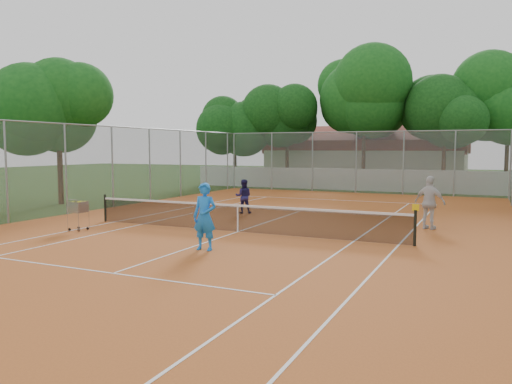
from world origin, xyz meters
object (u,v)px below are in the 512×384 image
at_px(player_near, 205,217).
at_px(ball_hopper, 78,215).
at_px(clubhouse, 366,157).
at_px(player_far_right, 430,203).
at_px(tennis_net, 238,218).
at_px(player_far_left, 244,196).

distance_m(player_near, ball_hopper, 5.90).
xyz_separation_m(clubhouse, player_far_right, (7.99, -25.56, -1.22)).
xyz_separation_m(player_near, player_far_right, (5.43, 6.60, -0.00)).
xyz_separation_m(tennis_net, player_far_right, (5.99, 3.44, 0.47)).
bearing_deg(ball_hopper, player_far_left, 87.63).
relative_size(clubhouse, player_far_left, 10.76).
bearing_deg(clubhouse, player_near, -85.46).
relative_size(clubhouse, player_near, 8.48).
relative_size(player_far_right, ball_hopper, 1.69).
relative_size(tennis_net, player_far_right, 6.16).
height_order(player_far_left, player_far_right, player_far_right).
bearing_deg(tennis_net, ball_hopper, -157.75).
xyz_separation_m(clubhouse, player_far_left, (-0.06, -24.41, -1.42)).
height_order(clubhouse, player_far_right, clubhouse).
bearing_deg(player_near, player_far_left, 105.61).
distance_m(player_far_left, player_far_right, 8.13).
bearing_deg(clubhouse, ball_hopper, -95.94).
xyz_separation_m(tennis_net, clubhouse, (-2.00, 29.00, 1.69)).
height_order(clubhouse, player_near, clubhouse).
bearing_deg(clubhouse, tennis_net, -86.05).
bearing_deg(ball_hopper, player_far_right, 49.35).
height_order(tennis_net, ball_hopper, ball_hopper).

